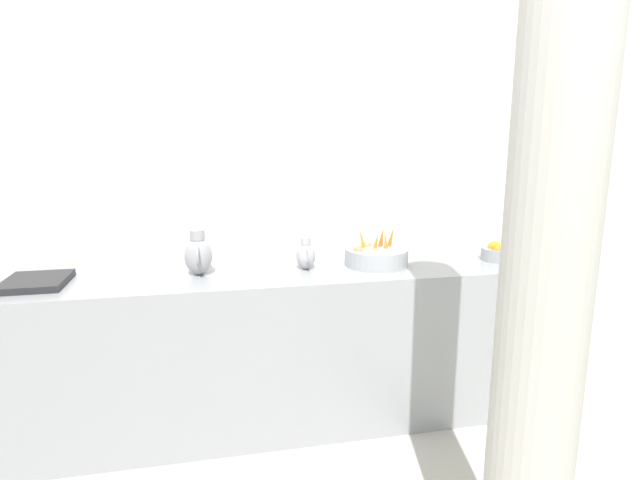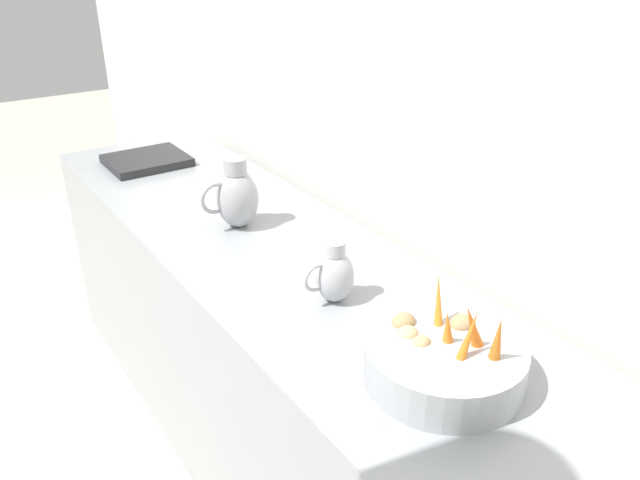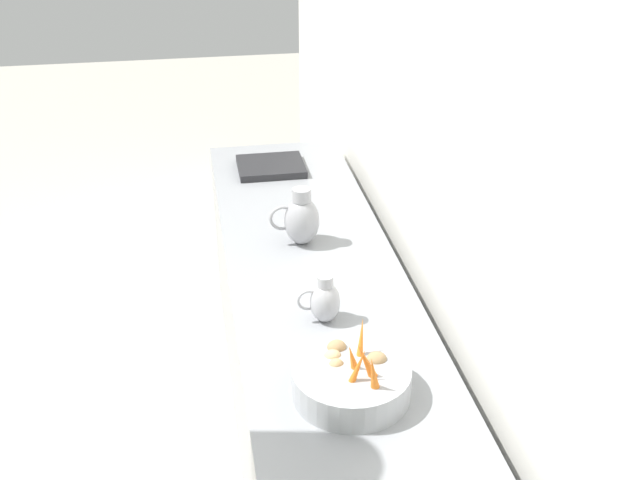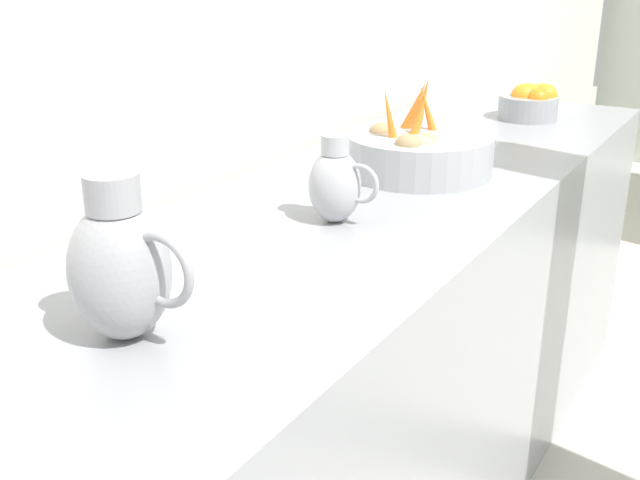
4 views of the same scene
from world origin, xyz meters
TOP-DOWN VIEW (x-y plane):
  - tile_wall_left at (-1.95, 0.29)m, footprint 0.10×7.79m
  - prep_counter at (-1.49, -0.21)m, footprint 0.70×3.34m
  - vegetable_colander at (-1.47, 0.33)m, footprint 0.37×0.37m
  - metal_pitcher_tall at (-1.47, -0.70)m, footprint 0.21×0.15m
  - metal_pitcher_short at (-1.46, -0.10)m, footprint 0.16×0.11m
  - counter_sink_basin at (-1.43, -1.52)m, footprint 0.34×0.30m

SIDE VIEW (x-z plane):
  - prep_counter at x=-1.49m, z-range 0.00..0.93m
  - counter_sink_basin at x=-1.43m, z-range 0.93..0.97m
  - vegetable_colander at x=-1.47m, z-range 0.87..1.10m
  - metal_pitcher_short at x=-1.46m, z-range 0.92..1.11m
  - metal_pitcher_tall at x=-1.47m, z-range 0.92..1.17m
  - tile_wall_left at x=-1.95m, z-range 0.00..3.00m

